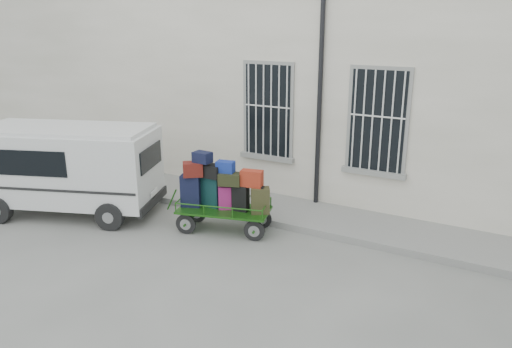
{
  "coord_description": "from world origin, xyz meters",
  "views": [
    {
      "loc": [
        5.23,
        -7.65,
        4.34
      ],
      "look_at": [
        0.37,
        1.0,
        1.29
      ],
      "focal_mm": 35.0,
      "sensor_mm": 36.0,
      "label": 1
    }
  ],
  "objects": [
    {
      "name": "sidewalk",
      "position": [
        0.0,
        2.2,
        0.07
      ],
      "size": [
        24.0,
        1.7,
        0.15
      ],
      "primitive_type": "cube",
      "color": "gray",
      "rests_on": "ground"
    },
    {
      "name": "ground",
      "position": [
        0.0,
        0.0,
        0.0
      ],
      "size": [
        80.0,
        80.0,
        0.0
      ],
      "primitive_type": "plane",
      "color": "slate",
      "rests_on": "ground"
    },
    {
      "name": "luggage_cart",
      "position": [
        -0.28,
        0.67,
        0.86
      ],
      "size": [
        2.32,
        1.36,
        1.72
      ],
      "rotation": [
        0.0,
        0.0,
        0.27
      ],
      "color": "black",
      "rests_on": "ground"
    },
    {
      "name": "building",
      "position": [
        0.0,
        5.5,
        3.0
      ],
      "size": [
        24.0,
        5.15,
        6.0
      ],
      "color": "beige",
      "rests_on": "ground"
    },
    {
      "name": "van",
      "position": [
        -3.94,
        -0.17,
        1.18
      ],
      "size": [
        4.4,
        3.02,
        2.06
      ],
      "rotation": [
        0.0,
        0.0,
        0.36
      ],
      "color": "silver",
      "rests_on": "ground"
    }
  ]
}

